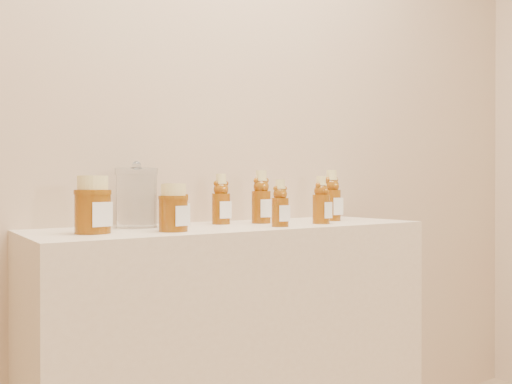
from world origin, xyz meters
TOP-DOWN VIEW (x-y plane):
  - wall_back at (0.00, 1.75)m, footprint 3.50×0.02m
  - display_table at (0.00, 1.55)m, footprint 1.20×0.40m
  - bear_bottle_back_left at (-0.02, 1.62)m, footprint 0.06×0.06m
  - bear_bottle_back_mid at (0.11, 1.59)m, footprint 0.07×0.07m
  - bear_bottle_back_right at (0.38, 1.55)m, footprint 0.07×0.07m
  - bear_bottle_front_left at (0.07, 1.44)m, footprint 0.06×0.06m
  - bear_bottle_front_right at (0.25, 1.46)m, footprint 0.07×0.07m
  - honey_jar_left at (-0.44, 1.52)m, footprint 0.11×0.11m
  - honey_jar_back at (-0.19, 1.59)m, footprint 0.09×0.09m
  - honey_jar_front at (-0.26, 1.46)m, footprint 0.09×0.09m
  - glass_canister at (-0.29, 1.64)m, footprint 0.13×0.13m

SIDE VIEW (x-z plane):
  - display_table at x=0.00m, z-range 0.00..0.90m
  - honey_jar_front at x=-0.26m, z-range 0.90..1.02m
  - honey_jar_back at x=-0.19m, z-range 0.90..1.02m
  - honey_jar_left at x=-0.44m, z-range 0.90..1.04m
  - bear_bottle_front_left at x=0.07m, z-range 0.90..1.05m
  - bear_bottle_front_right at x=0.25m, z-range 0.90..1.07m
  - bear_bottle_back_left at x=-0.02m, z-range 0.90..1.08m
  - glass_canister at x=-0.29m, z-range 0.90..1.08m
  - bear_bottle_back_mid at x=0.11m, z-range 0.90..1.09m
  - bear_bottle_back_right at x=0.38m, z-range 0.90..1.10m
  - wall_back at x=0.00m, z-range 0.00..2.70m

